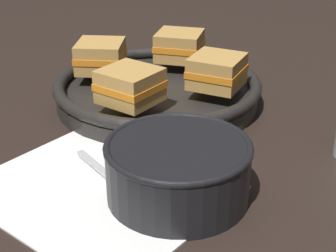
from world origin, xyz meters
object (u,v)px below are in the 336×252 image
at_px(sandwich_near_left, 219,72).
at_px(soup_bowl, 178,167).
at_px(skillet, 158,90).
at_px(sandwich_far_left, 101,56).
at_px(sandwich_near_right, 179,46).
at_px(spoon, 126,190).
at_px(sandwich_far_right, 130,86).

bearing_deg(sandwich_near_left, soup_bowl, -77.12).
bearing_deg(soup_bowl, skillet, 124.26).
distance_m(soup_bowl, skillet, 0.27).
distance_m(skillet, sandwich_far_left, 0.11).
bearing_deg(sandwich_near_right, spoon, -72.14).
xyz_separation_m(soup_bowl, sandwich_far_left, (-0.25, 0.21, 0.03)).
relative_size(spoon, sandwich_far_right, 1.75).
bearing_deg(skillet, soup_bowl, -55.74).
height_order(skillet, sandwich_near_left, sandwich_near_left).
height_order(soup_bowl, spoon, soup_bowl).
height_order(spoon, sandwich_near_left, sandwich_near_left).
relative_size(soup_bowl, sandwich_near_left, 2.05).
distance_m(sandwich_near_left, sandwich_far_right, 0.14).
distance_m(soup_bowl, sandwich_far_left, 0.32).
bearing_deg(sandwich_near_left, spoon, -89.68).
bearing_deg(sandwich_near_left, sandwich_near_right, 142.16).
bearing_deg(sandwich_far_right, sandwich_far_left, 142.16).
relative_size(spoon, skillet, 0.33).
relative_size(spoon, sandwich_near_right, 1.63).
bearing_deg(sandwich_far_right, soup_bowl, -41.50).
bearing_deg(sandwich_near_right, skillet, -83.06).
bearing_deg(skillet, sandwich_near_right, 96.94).
distance_m(sandwich_near_left, sandwich_near_right, 0.14).
bearing_deg(sandwich_near_left, skillet, -174.09).
bearing_deg(sandwich_near_right, sandwich_far_left, -127.84).
distance_m(soup_bowl, spoon, 0.07).
bearing_deg(sandwich_far_left, soup_bowl, -39.93).
distance_m(skillet, sandwich_far_right, 0.11).
xyz_separation_m(skillet, sandwich_near_left, (0.10, 0.01, 0.04)).
distance_m(sandwich_near_left, sandwich_far_left, 0.19).
distance_m(sandwich_near_right, sandwich_far_right, 0.19).
bearing_deg(spoon, soup_bowl, 53.65).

